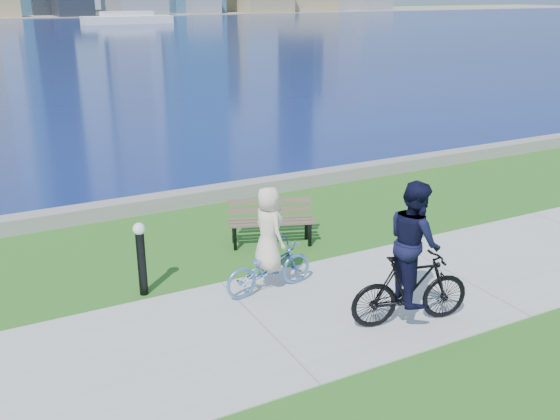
{
  "coord_description": "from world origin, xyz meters",
  "views": [
    {
      "loc": [
        -7.78,
        -7.82,
        5.06
      ],
      "look_at": [
        -2.63,
        2.04,
        1.1
      ],
      "focal_mm": 40.0,
      "sensor_mm": 36.0,
      "label": 1
    }
  ],
  "objects_px": {
    "cyclist_woman": "(269,254)",
    "cyclist_man": "(412,266)",
    "bollard_lamp": "(141,254)",
    "park_bench": "(271,218)"
  },
  "relations": [
    {
      "from": "cyclist_man",
      "to": "bollard_lamp",
      "type": "bearing_deg",
      "value": 62.62
    },
    {
      "from": "park_bench",
      "to": "bollard_lamp",
      "type": "distance_m",
      "value": 3.23
    },
    {
      "from": "bollard_lamp",
      "to": "cyclist_man",
      "type": "bearing_deg",
      "value": -40.62
    },
    {
      "from": "park_bench",
      "to": "bollard_lamp",
      "type": "bearing_deg",
      "value": -140.84
    },
    {
      "from": "park_bench",
      "to": "cyclist_man",
      "type": "relative_size",
      "value": 0.79
    },
    {
      "from": "cyclist_man",
      "to": "cyclist_woman",
      "type": "bearing_deg",
      "value": 49.03
    },
    {
      "from": "cyclist_woman",
      "to": "cyclist_man",
      "type": "xyz_separation_m",
      "value": [
        1.47,
        -2.04,
        0.28
      ]
    },
    {
      "from": "bollard_lamp",
      "to": "cyclist_woman",
      "type": "relative_size",
      "value": 0.7
    },
    {
      "from": "park_bench",
      "to": "cyclist_man",
      "type": "distance_m",
      "value": 4.08
    },
    {
      "from": "bollard_lamp",
      "to": "cyclist_man",
      "type": "distance_m",
      "value": 4.56
    }
  ]
}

